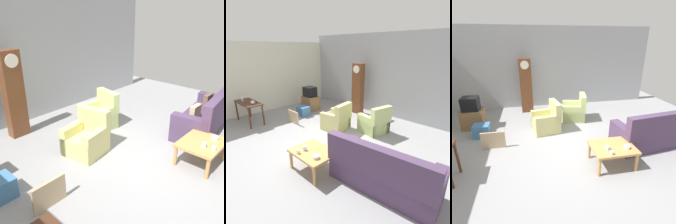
# 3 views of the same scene
# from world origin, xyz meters

# --- Properties ---
(ground_plane) EXTENTS (10.40, 10.40, 0.00)m
(ground_plane) POSITION_xyz_m (0.00, 0.00, 0.00)
(ground_plane) COLOR gray
(garage_door_wall) EXTENTS (8.40, 0.16, 3.20)m
(garage_door_wall) POSITION_xyz_m (0.00, 3.60, 1.60)
(garage_door_wall) COLOR #9EA0A5
(garage_door_wall) RESTS_ON ground_plane
(pegboard_wall_left) EXTENTS (0.12, 6.40, 2.88)m
(pegboard_wall_left) POSITION_xyz_m (-4.20, 0.40, 1.44)
(pegboard_wall_left) COLOR silver
(pegboard_wall_left) RESTS_ON ground_plane
(couch_floral) EXTENTS (2.18, 1.10, 1.04)m
(couch_floral) POSITION_xyz_m (2.15, -0.32, 0.35)
(couch_floral) COLOR #4C3856
(couch_floral) RESTS_ON ground_plane
(armchair_olive_near) EXTENTS (0.90, 0.88, 0.92)m
(armchair_olive_near) POSITION_xyz_m (-0.52, 1.11, 0.31)
(armchair_olive_near) COLOR #CCC67A
(armchair_olive_near) RESTS_ON ground_plane
(armchair_olive_far) EXTENTS (0.92, 0.90, 0.92)m
(armchair_olive_far) POSITION_xyz_m (0.54, 1.79, 0.31)
(armchair_olive_far) COLOR #BED280
(armchair_olive_far) RESTS_ON ground_plane
(coffee_table_wood) EXTENTS (0.96, 0.76, 0.47)m
(coffee_table_wood) POSITION_xyz_m (0.72, -0.87, 0.40)
(coffee_table_wood) COLOR tan
(coffee_table_wood) RESTS_ON ground_plane
(console_table_dark) EXTENTS (1.30, 0.56, 0.79)m
(console_table_dark) POSITION_xyz_m (-3.20, -0.74, 0.67)
(console_table_dark) COLOR #472819
(console_table_dark) RESTS_ON ground_plane
(grandfather_clock) EXTENTS (0.44, 0.30, 2.05)m
(grandfather_clock) POSITION_xyz_m (-1.10, 2.93, 1.03)
(grandfather_clock) COLOR brown
(grandfather_clock) RESTS_ON ground_plane
(tv_stand_cabinet) EXTENTS (0.68, 0.52, 0.61)m
(tv_stand_cabinet) POSITION_xyz_m (-2.83, 1.76, 0.31)
(tv_stand_cabinet) COLOR brown
(tv_stand_cabinet) RESTS_ON ground_plane
(tv_crt) EXTENTS (0.48, 0.44, 0.42)m
(tv_crt) POSITION_xyz_m (-2.83, 1.76, 0.82)
(tv_crt) COLOR black
(tv_crt) RESTS_ON tv_stand_cabinet
(framed_picture_leaning) EXTENTS (0.60, 0.05, 0.46)m
(framed_picture_leaning) POSITION_xyz_m (-2.02, 0.35, 0.23)
(framed_picture_leaning) COLOR tan
(framed_picture_leaning) RESTS_ON ground_plane
(storage_box_blue) EXTENTS (0.46, 0.39, 0.37)m
(storage_box_blue) POSITION_xyz_m (-2.46, 1.11, 0.18)
(storage_box_blue) COLOR teal
(storage_box_blue) RESTS_ON ground_plane
(glass_dome_cloche) EXTENTS (0.13, 0.13, 0.13)m
(glass_dome_cloche) POSITION_xyz_m (-2.81, -0.72, 0.86)
(glass_dome_cloche) COLOR silver
(glass_dome_cloche) RESTS_ON console_table_dark
(cup_white_porcelain) EXTENTS (0.08, 0.08, 0.09)m
(cup_white_porcelain) POSITION_xyz_m (0.55, -1.16, 0.51)
(cup_white_porcelain) COLOR white
(cup_white_porcelain) RESTS_ON coffee_table_wood
(cup_blue_rimmed) EXTENTS (0.09, 0.09, 0.10)m
(cup_blue_rimmed) POSITION_xyz_m (0.55, -0.98, 0.52)
(cup_blue_rimmed) COLOR silver
(cup_blue_rimmed) RESTS_ON coffee_table_wood
(bowl_white_stacked) EXTENTS (0.14, 0.14, 0.06)m
(bowl_white_stacked) POSITION_xyz_m (0.99, -1.01, 0.50)
(bowl_white_stacked) COLOR white
(bowl_white_stacked) RESTS_ON coffee_table_wood
(wine_glass_tall) EXTENTS (0.07, 0.07, 0.18)m
(wine_glass_tall) POSITION_xyz_m (-3.65, -0.77, 0.91)
(wine_glass_tall) COLOR silver
(wine_glass_tall) RESTS_ON console_table_dark
(wine_glass_mid) EXTENTS (0.07, 0.07, 0.17)m
(wine_glass_mid) POSITION_xyz_m (-3.48, -0.82, 0.90)
(wine_glass_mid) COLOR silver
(wine_glass_mid) RESTS_ON console_table_dark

